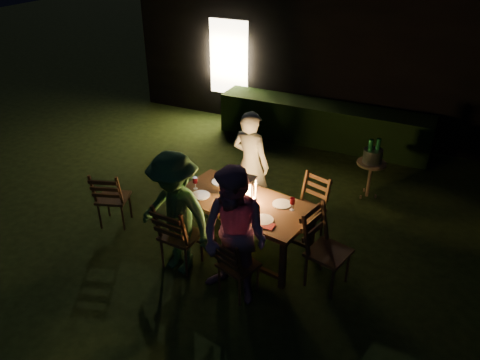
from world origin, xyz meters
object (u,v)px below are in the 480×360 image
at_px(person_house_side, 251,164).
at_px(bottle_table, 228,186).
at_px(chair_near_left, 181,246).
at_px(chair_far_right, 307,218).
at_px(dining_table, 244,206).
at_px(person_opp_left, 175,214).
at_px(person_opp_right, 235,237).
at_px(bottle_bucket_b, 377,153).
at_px(chair_near_right, 237,275).
at_px(chair_spare, 114,207).
at_px(chair_end, 326,263).
at_px(side_table, 371,166).
at_px(ice_bucket, 373,156).
at_px(bottle_bucket_a, 369,154).
at_px(chair_far_left, 248,198).
at_px(lantern, 249,190).

relative_size(person_house_side, bottle_table, 5.92).
distance_m(chair_near_left, chair_far_right, 1.84).
relative_size(chair_near_left, person_house_side, 0.62).
relative_size(dining_table, person_house_side, 1.18).
distance_m(chair_far_right, person_opp_left, 1.96).
distance_m(person_house_side, person_opp_right, 1.87).
bearing_deg(chair_far_right, person_house_side, 4.34).
relative_size(person_opp_right, bottle_bucket_b, 5.40).
xyz_separation_m(dining_table, chair_near_right, (0.31, -0.83, -0.41)).
bearing_deg(chair_spare, chair_near_left, -34.44).
height_order(chair_near_right, chair_end, chair_end).
height_order(chair_spare, bottle_table, bottle_table).
distance_m(chair_far_right, side_table, 1.59).
relative_size(chair_spare, ice_bucket, 3.19).
bearing_deg(chair_spare, bottle_table, -7.74).
xyz_separation_m(bottle_table, bottle_bucket_a, (1.44, 2.05, -0.12)).
bearing_deg(chair_far_left, person_house_side, -95.18).
bearing_deg(bottle_bucket_a, lantern, -118.93).
height_order(chair_far_right, bottle_bucket_b, bottle_bucket_b).
relative_size(chair_end, bottle_bucket_b, 3.31).
relative_size(person_opp_right, person_opp_left, 1.04).
relative_size(chair_far_left, bottle_table, 3.18).
relative_size(chair_far_right, bottle_bucket_a, 2.93).
bearing_deg(chair_far_right, chair_spare, 36.82).
bearing_deg(lantern, bottle_table, 179.64).
bearing_deg(bottle_table, chair_far_left, 94.85).
bearing_deg(bottle_bucket_b, person_opp_right, -107.91).
bearing_deg(person_opp_left, chair_far_left, 90.04).
bearing_deg(chair_near_right, ice_bucket, 90.24).
relative_size(person_house_side, bottle_bucket_a, 5.18).
xyz_separation_m(chair_near_right, chair_spare, (-2.28, 0.55, 0.01)).
distance_m(chair_far_right, person_house_side, 1.14).
distance_m(chair_far_right, chair_spare, 2.81).
height_order(chair_far_left, bottle_table, bottle_table).
xyz_separation_m(person_house_side, bottle_table, (0.06, -0.84, 0.07)).
height_order(chair_far_right, bottle_table, bottle_table).
distance_m(chair_near_left, chair_spare, 1.45).
height_order(chair_far_left, bottle_bucket_a, bottle_bucket_a).
relative_size(chair_far_left, person_house_side, 0.54).
distance_m(person_opp_right, ice_bucket, 3.16).
height_order(chair_near_right, person_opp_right, person_opp_right).
xyz_separation_m(chair_near_left, side_table, (1.81, 2.81, 0.24)).
bearing_deg(bottle_table, person_house_side, 93.88).
distance_m(chair_end, lantern, 1.32).
height_order(person_house_side, person_opp_left, person_opp_left).
xyz_separation_m(person_house_side, side_table, (1.54, 1.25, -0.28)).
height_order(dining_table, chair_spare, chair_spare).
bearing_deg(person_opp_right, chair_near_right, 92.91).
relative_size(chair_near_right, bottle_bucket_b, 2.87).
bearing_deg(person_opp_left, person_house_side, 90.00).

